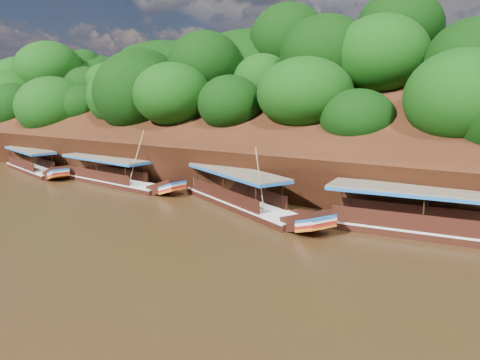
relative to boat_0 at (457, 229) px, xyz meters
The scene contains 7 objects.
ground 15.77m from the boat_0, 150.69° to the right, with size 160.00×160.00×0.00m, color black.
riverbank 20.40m from the boat_0, 132.49° to the left, with size 120.00×30.06×19.40m.
boat_0 is the anchor object (origin of this frame).
boat_1 13.18m from the boat_0, behind, with size 14.33×8.14×5.16m.
boat_2 27.41m from the boat_0, behind, with size 14.91×3.35×5.39m.
boat_3 39.12m from the boat_0, behind, with size 12.87×5.11×2.72m.
reeds 17.33m from the boat_0, behind, with size 47.94×2.16×2.15m.
Camera 1 is at (17.31, -19.61, 8.09)m, focal length 35.00 mm.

